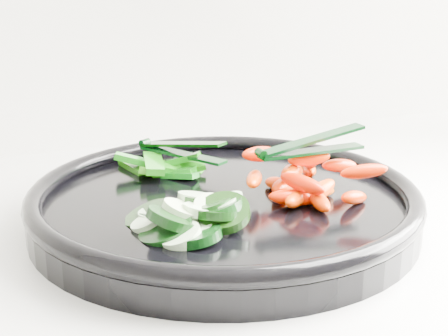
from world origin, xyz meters
name	(u,v)px	position (x,y,z in m)	size (l,w,h in m)	color
veggie_tray	(224,202)	(0.40, 1.68, 0.95)	(0.48, 0.48, 0.04)	black
cucumber_pile	(187,215)	(0.35, 1.63, 0.96)	(0.12, 0.11, 0.04)	black
carrot_pile	(302,180)	(0.48, 1.66, 0.97)	(0.14, 0.14, 0.05)	#F73C00
pepper_pile	(165,167)	(0.37, 1.78, 0.96)	(0.10, 0.10, 0.04)	#0A6809
tong_carrot	(309,146)	(0.48, 1.66, 1.00)	(0.11, 0.02, 0.02)	black
tong_pepper	(179,149)	(0.39, 1.78, 0.98)	(0.07, 0.11, 0.02)	black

